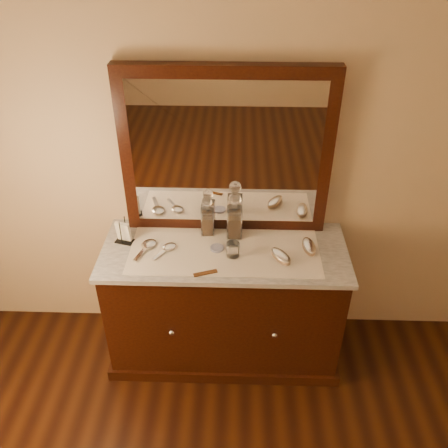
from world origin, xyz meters
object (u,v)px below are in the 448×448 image
at_px(decanter_right, 235,220).
at_px(hand_mirror_inner, 168,248).
at_px(brush_far, 309,247).
at_px(hand_mirror_outer, 147,246).
at_px(dresser_cabinet, 225,304).
at_px(decanter_left, 207,219).
at_px(brush_near, 281,256).
at_px(comb, 205,273).
at_px(napkin_rack, 124,233).
at_px(mirror_frame, 226,153).
at_px(pin_dish, 217,248).

bearing_deg(decanter_right, hand_mirror_inner, -158.54).
distance_m(brush_far, hand_mirror_outer, 0.94).
distance_m(dresser_cabinet, hand_mirror_inner, 0.56).
relative_size(decanter_left, brush_near, 1.50).
relative_size(comb, brush_near, 0.78).
xyz_separation_m(dresser_cabinet, comb, (-0.10, -0.22, 0.45)).
bearing_deg(napkin_rack, decanter_left, 11.75).
bearing_deg(decanter_left, decanter_right, -8.13).
height_order(mirror_frame, decanter_left, mirror_frame).
bearing_deg(comb, decanter_left, 72.58).
distance_m(mirror_frame, napkin_rack, 0.76).
distance_m(pin_dish, comb, 0.23).
relative_size(decanter_left, hand_mirror_outer, 1.12).
xyz_separation_m(mirror_frame, brush_far, (0.49, -0.23, -0.47)).
xyz_separation_m(mirror_frame, napkin_rack, (-0.60, -0.19, -0.44)).
distance_m(napkin_rack, brush_far, 1.09).
xyz_separation_m(mirror_frame, decanter_right, (0.06, -0.11, -0.38)).
bearing_deg(decanter_left, hand_mirror_outer, -155.16).
relative_size(dresser_cabinet, comb, 10.60).
bearing_deg(napkin_rack, decanter_right, 6.86).
xyz_separation_m(dresser_cabinet, decanter_left, (-0.11, 0.16, 0.54)).
xyz_separation_m(mirror_frame, pin_dish, (-0.04, -0.25, -0.49)).
bearing_deg(napkin_rack, hand_mirror_inner, -15.35).
distance_m(mirror_frame, hand_mirror_outer, 0.71).
xyz_separation_m(pin_dish, hand_mirror_inner, (-0.29, -0.01, 0.00)).
xyz_separation_m(comb, hand_mirror_outer, (-0.36, 0.22, 0.01)).
bearing_deg(dresser_cabinet, mirror_frame, 90.00).
relative_size(hand_mirror_outer, hand_mirror_inner, 1.22).
relative_size(pin_dish, comb, 0.59).
bearing_deg(brush_far, decanter_right, 163.68).
xyz_separation_m(comb, decanter_left, (-0.01, 0.38, 0.09)).
xyz_separation_m(napkin_rack, decanter_left, (0.49, 0.10, 0.04)).
distance_m(dresser_cabinet, hand_mirror_outer, 0.64).
bearing_deg(hand_mirror_outer, mirror_frame, 28.26).
relative_size(napkin_rack, brush_near, 0.93).
relative_size(comb, hand_mirror_inner, 0.71).
bearing_deg(comb, pin_dish, 57.32).
height_order(napkin_rack, hand_mirror_inner, napkin_rack).
height_order(pin_dish, decanter_right, decanter_right).
distance_m(comb, brush_near, 0.44).
height_order(napkin_rack, decanter_right, decanter_right).
distance_m(brush_near, brush_far, 0.19).
relative_size(mirror_frame, comb, 9.08).
relative_size(dresser_cabinet, decanter_left, 5.49).
bearing_deg(dresser_cabinet, hand_mirror_inner, -177.52).
height_order(comb, decanter_left, decanter_left).
relative_size(decanter_right, hand_mirror_inner, 1.60).
height_order(mirror_frame, comb, mirror_frame).
bearing_deg(comb, decanter_right, 48.00).
height_order(decanter_left, hand_mirror_outer, decanter_left).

